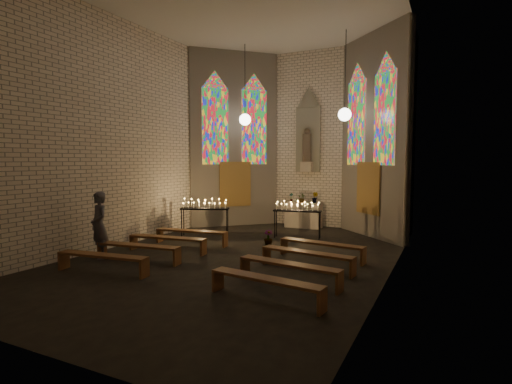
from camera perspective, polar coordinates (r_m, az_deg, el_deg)
floor at (r=11.11m, az=-2.68°, el=-9.31°), size 12.00×12.00×0.00m
room at (r=13.88m, az=4.05°, el=8.90°), size 8.22×12.43×7.00m
altar at (r=15.93m, az=6.80°, el=-3.27°), size 1.40×0.60×1.00m
flower_vase_left at (r=16.10m, az=5.05°, el=-0.76°), size 0.20×0.15×0.35m
flower_vase_center at (r=15.84m, az=6.61°, el=-0.83°), size 0.40×0.37×0.36m
flower_vase_right at (r=15.71m, az=8.42°, el=-0.76°), size 0.27×0.24×0.43m
aisle_flower_pot at (r=12.60m, az=1.76°, el=-6.53°), size 0.35×0.35×0.48m
votive_stand_left at (r=14.07m, az=-7.34°, el=-2.01°), size 1.71×1.02×1.24m
votive_stand_right at (r=13.70m, az=5.93°, el=-2.32°), size 1.67×0.70×1.20m
pew_left_0 at (r=12.85m, az=-9.19°, el=-5.77°), size 2.39×0.63×0.45m
pew_right_0 at (r=11.00m, az=9.33°, el=-7.53°), size 2.39×0.63×0.45m
pew_left_1 at (r=11.91m, az=-12.55°, el=-6.65°), size 2.39×0.63×0.45m
pew_right_1 at (r=9.88m, az=7.30°, el=-8.89°), size 2.39×0.63×0.45m
pew_left_2 at (r=11.02m, az=-16.48°, el=-7.64°), size 2.39×0.63×0.45m
pew_right_2 at (r=8.79m, az=4.73°, el=-10.58°), size 2.39×0.63×0.45m
pew_left_3 at (r=10.19m, az=-21.10°, el=-8.75°), size 2.39×0.63×0.45m
pew_right_3 at (r=7.73m, az=1.40°, el=-12.71°), size 2.39×0.63×0.45m
visitor at (r=11.62m, az=-21.51°, el=-4.44°), size 0.78×0.66×1.82m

